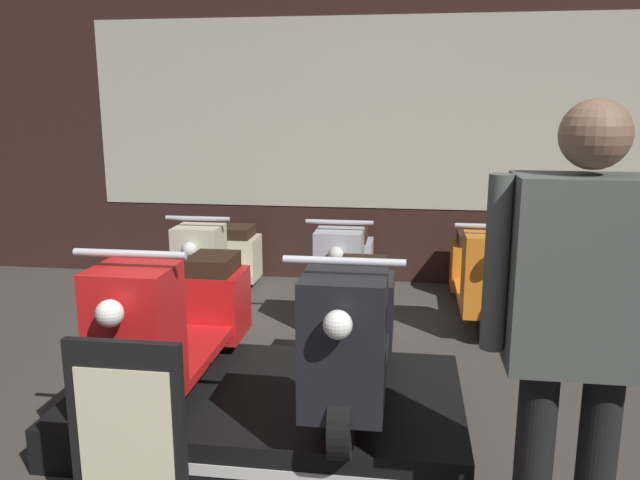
# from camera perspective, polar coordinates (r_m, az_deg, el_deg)

# --- Properties ---
(shop_wall_back) EXTENTS (8.96, 0.09, 3.20)m
(shop_wall_back) POSITION_cam_1_polar(r_m,az_deg,el_deg) (5.77, 3.56, 11.88)
(shop_wall_back) COLOR #331E19
(shop_wall_back) RESTS_ON ground_plane
(display_platform) EXTENTS (1.96, 1.14, 0.22)m
(display_platform) POSITION_cam_1_polar(r_m,az_deg,el_deg) (3.34, -4.75, -15.06)
(display_platform) COLOR black
(display_platform) RESTS_ON ground_plane
(scooter_display_left) EXTENTS (0.48, 1.53, 0.84)m
(scooter_display_left) POSITION_cam_1_polar(r_m,az_deg,el_deg) (3.27, -12.56, -7.36)
(scooter_display_left) COLOR black
(scooter_display_left) RESTS_ON display_platform
(scooter_display_right) EXTENTS (0.48, 1.53, 0.84)m
(scooter_display_right) POSITION_cam_1_polar(r_m,az_deg,el_deg) (3.08, 3.16, -8.31)
(scooter_display_right) COLOR black
(scooter_display_right) RESTS_ON display_platform
(scooter_backrow_0) EXTENTS (0.48, 1.53, 0.84)m
(scooter_backrow_0) POSITION_cam_1_polar(r_m,az_deg,el_deg) (5.24, -9.03, -2.23)
(scooter_backrow_0) COLOR black
(scooter_backrow_0) RESTS_ON ground_plane
(scooter_backrow_1) EXTENTS (0.48, 1.53, 0.84)m
(scooter_backrow_1) POSITION_cam_1_polar(r_m,az_deg,el_deg) (5.04, 2.41, -2.68)
(scooter_backrow_1) COLOR black
(scooter_backrow_1) RESTS_ON ground_plane
(scooter_backrow_2) EXTENTS (0.48, 1.53, 0.84)m
(scooter_backrow_2) POSITION_cam_1_polar(r_m,az_deg,el_deg) (5.05, 14.30, -3.04)
(scooter_backrow_2) COLOR black
(scooter_backrow_2) RESTS_ON ground_plane
(person_right_browsing) EXTENTS (0.61, 0.25, 1.66)m
(person_right_browsing) POSITION_cam_1_polar(r_m,az_deg,el_deg) (2.19, 22.58, -6.05)
(person_right_browsing) COLOR black
(person_right_browsing) RESTS_ON ground_plane
(price_sign_board) EXTENTS (0.45, 0.04, 0.82)m
(price_sign_board) POSITION_cam_1_polar(r_m,az_deg,el_deg) (2.54, -17.14, -17.33)
(price_sign_board) COLOR black
(price_sign_board) RESTS_ON ground_plane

